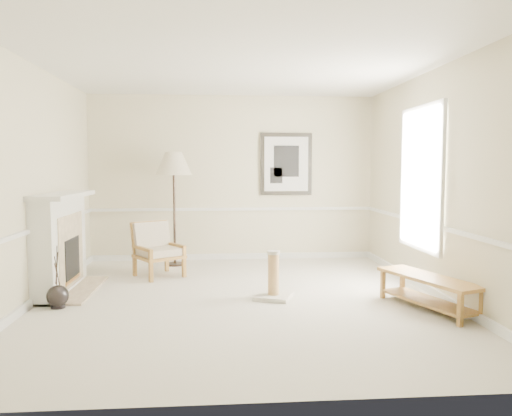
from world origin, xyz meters
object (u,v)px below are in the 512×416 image
(armchair, at_px, (156,247))
(bench, at_px, (428,287))
(floor_lamp, at_px, (174,167))
(scratching_post, at_px, (273,284))
(floor_vase, at_px, (58,297))

(armchair, xyz_separation_m, bench, (3.36, -2.09, -0.18))
(floor_lamp, distance_m, bench, 4.48)
(scratching_post, bearing_deg, floor_lamp, 121.97)
(bench, bearing_deg, floor_lamp, 137.55)
(armchair, xyz_separation_m, scratching_post, (1.62, -1.47, -0.25))
(floor_lamp, relative_size, bench, 1.33)
(floor_vase, xyz_separation_m, bench, (4.30, -0.40, 0.12))
(floor_vase, bearing_deg, scratching_post, 4.93)
(armchair, bearing_deg, floor_lamp, 40.96)
(scratching_post, bearing_deg, bench, -19.63)
(floor_lamp, distance_m, scratching_post, 3.03)
(floor_vase, height_order, floor_lamp, floor_lamp)
(floor_lamp, height_order, bench, floor_lamp)
(floor_vase, relative_size, scratching_post, 1.22)
(armchair, distance_m, bench, 3.96)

